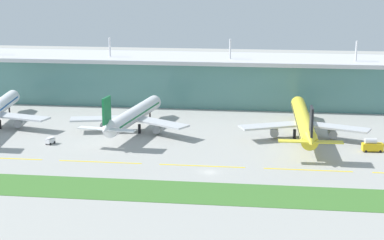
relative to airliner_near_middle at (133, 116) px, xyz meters
name	(u,v)px	position (x,y,z in m)	size (l,w,h in m)	color
ground_plane	(209,172)	(34.45, -45.35, -6.44)	(600.00, 600.00, 0.00)	#9E9E99
terminal_building	(230,80)	(34.45, 56.60, 4.77)	(288.00, 34.00, 31.01)	slate
airliner_near_middle	(133,116)	(0.00, 0.00, 0.00)	(48.25, 59.55, 18.90)	silver
airliner_far_middle	(303,121)	(65.60, -0.87, 0.01)	(48.79, 71.61, 18.90)	yellow
taxiway_stripe_west	(2,158)	(-36.55, -39.48, -6.42)	(28.00, 0.70, 0.04)	yellow
taxiway_stripe_mid_west	(100,162)	(-2.55, -39.48, -6.42)	(28.00, 0.70, 0.04)	yellow
taxiway_stripe_centre	(202,166)	(31.45, -39.48, -6.42)	(28.00, 0.70, 0.04)	yellow
taxiway_stripe_mid_east	(308,170)	(65.45, -39.48, -6.42)	(28.00, 0.70, 0.04)	yellow
grass_verge	(203,193)	(34.45, -64.23, -6.39)	(300.00, 18.00, 0.10)	#3D702D
baggage_cart	(50,141)	(-26.27, -20.69, -5.18)	(2.95, 3.98, 2.48)	silver
fuel_truck	(372,145)	(88.72, -16.16, -4.18)	(7.44, 3.37, 4.95)	gold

